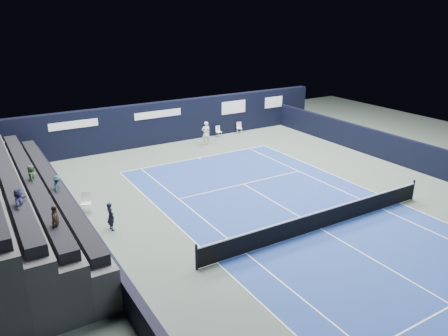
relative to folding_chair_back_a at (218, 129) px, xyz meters
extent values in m
plane|color=#4D5C52|center=(-3.83, -13.83, -0.57)|extent=(48.00, 48.00, 0.00)
cube|color=navy|center=(-3.83, -15.83, -0.57)|extent=(10.97, 23.77, 0.01)
cube|color=black|center=(6.67, -9.83, 0.33)|extent=(0.30, 22.00, 1.80)
cube|color=white|center=(0.00, -0.12, -0.17)|extent=(0.39, 0.37, 0.04)
cube|color=white|center=(0.00, 0.05, 0.06)|extent=(0.38, 0.04, 0.45)
cylinder|color=white|center=(0.16, 0.04, -0.37)|extent=(0.02, 0.02, 0.40)
cylinder|color=white|center=(-0.16, 0.03, -0.37)|extent=(0.02, 0.02, 0.40)
cylinder|color=white|center=(0.17, -0.27, -0.37)|extent=(0.02, 0.02, 0.40)
cylinder|color=white|center=(-0.16, -0.28, -0.37)|extent=(0.02, 0.02, 0.40)
cube|color=white|center=(0.00, 0.07, 0.13)|extent=(0.31, 0.08, 0.29)
cube|color=silver|center=(1.96, -0.07, -0.15)|extent=(0.51, 0.50, 0.04)
cube|color=silver|center=(2.03, 0.10, 0.09)|extent=(0.38, 0.18, 0.47)
cylinder|color=silver|center=(2.18, 0.02, -0.36)|extent=(0.02, 0.02, 0.42)
cylinder|color=silver|center=(1.86, 0.15, -0.36)|extent=(0.02, 0.02, 0.42)
cylinder|color=silver|center=(2.06, -0.28, -0.36)|extent=(0.02, 0.02, 0.42)
cylinder|color=silver|center=(1.74, -0.15, -0.36)|extent=(0.02, 0.02, 0.42)
cube|color=white|center=(-12.52, -8.53, -0.09)|extent=(0.60, 0.59, 0.04)
cube|color=white|center=(-12.43, -8.34, 0.20)|extent=(0.44, 0.22, 0.55)
cylinder|color=white|center=(-12.26, -8.45, -0.33)|extent=(0.03, 0.03, 0.49)
cylinder|color=white|center=(-12.62, -8.28, -0.33)|extent=(0.03, 0.03, 0.49)
cylinder|color=white|center=(-12.41, -8.79, -0.33)|extent=(0.03, 0.03, 0.49)
cylinder|color=white|center=(-12.78, -8.62, -0.33)|extent=(0.03, 0.03, 0.49)
imported|color=black|center=(-12.03, -10.95, 0.10)|extent=(0.39, 0.53, 1.34)
cube|color=white|center=(-3.83, -3.94, -0.56)|extent=(10.97, 0.06, 0.00)
cube|color=white|center=(1.65, -15.83, -0.56)|extent=(0.06, 23.77, 0.00)
cube|color=white|center=(-9.32, -15.83, -0.56)|extent=(0.06, 23.77, 0.00)
cube|color=white|center=(0.28, -15.83, -0.56)|extent=(0.06, 23.77, 0.00)
cube|color=white|center=(-7.95, -15.83, -0.56)|extent=(0.06, 23.77, 0.00)
cube|color=white|center=(-3.83, -9.43, -0.56)|extent=(8.23, 0.06, 0.00)
cube|color=white|center=(-3.83, -15.83, -0.56)|extent=(0.06, 12.80, 0.00)
cube|color=white|center=(-3.83, -4.09, -0.56)|extent=(0.06, 0.30, 0.00)
cylinder|color=black|center=(2.57, -15.83, -0.02)|extent=(0.10, 0.10, 1.10)
cylinder|color=black|center=(-10.23, -15.83, -0.02)|extent=(0.10, 0.10, 1.10)
cube|color=black|center=(-3.83, -15.83, -0.11)|extent=(12.80, 0.03, 0.86)
cube|color=white|center=(-3.83, -15.83, 0.34)|extent=(12.80, 0.05, 0.06)
cube|color=black|center=(-3.83, 0.67, 0.98)|extent=(26.00, 0.60, 3.10)
cube|color=silver|center=(-10.83, 0.35, 1.73)|extent=(3.20, 0.02, 0.50)
cube|color=silver|center=(-4.83, 0.35, 1.73)|extent=(3.60, 0.02, 0.50)
cube|color=silver|center=(1.67, 0.35, 1.53)|extent=(2.20, 0.02, 1.00)
cube|color=silver|center=(5.67, 0.35, 1.53)|extent=(1.80, 0.02, 0.90)
cube|color=black|center=(-13.33, -9.83, 0.03)|extent=(0.30, 22.00, 1.20)
cube|color=silver|center=(-13.16, -16.83, 0.03)|extent=(0.02, 2.00, 0.45)
cube|color=silver|center=(-13.16, -13.33, 0.03)|extent=(0.02, 2.40, 0.45)
cube|color=silver|center=(-13.16, -9.83, 0.03)|extent=(0.02, 2.00, 0.45)
cube|color=#525355|center=(-13.93, -8.83, 0.25)|extent=(0.90, 16.00, 1.65)
cube|color=#49494C|center=(-14.83, -8.83, 0.48)|extent=(0.90, 16.00, 2.10)
cube|color=#4B4B4E|center=(-15.73, -8.83, 0.70)|extent=(0.90, 16.00, 2.55)
cube|color=black|center=(-13.93, -8.83, 1.28)|extent=(0.63, 15.20, 0.40)
cube|color=black|center=(-14.83, -8.83, 1.73)|extent=(0.63, 15.20, 0.40)
cube|color=black|center=(-15.73, -8.83, 2.18)|extent=(0.63, 15.20, 0.40)
imported|color=navy|center=(-13.93, -9.98, 1.60)|extent=(0.60, 0.76, 1.04)
imported|color=brown|center=(-14.83, -14.43, 2.10)|extent=(0.46, 0.73, 1.15)
imported|color=#2F4A2C|center=(-14.83, -9.43, 2.06)|extent=(0.47, 0.60, 1.07)
imported|color=#3A3A6A|center=(-15.73, -13.04, 2.49)|extent=(0.63, 0.98, 1.01)
imported|color=white|center=(-1.85, -1.40, 0.30)|extent=(0.70, 0.52, 1.74)
cylinder|color=black|center=(-2.00, -1.70, 0.48)|extent=(0.03, 0.29, 0.13)
torus|color=black|center=(-2.00, -1.95, 0.58)|extent=(0.30, 0.13, 0.29)
camera|label=1|loc=(-16.81, -28.76, 8.84)|focal=35.00mm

